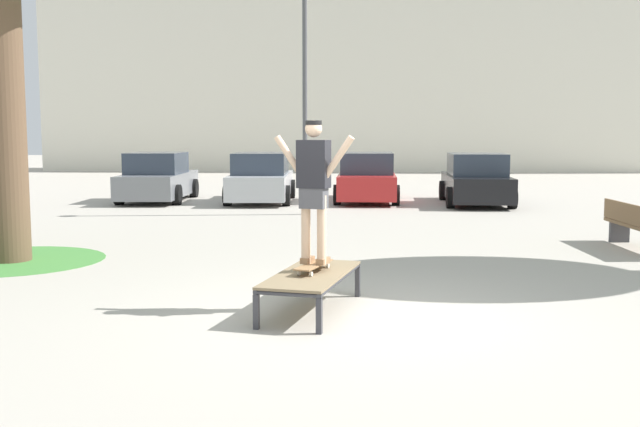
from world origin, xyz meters
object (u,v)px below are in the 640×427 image
Objects in this scene: car_grey at (158,179)px; light_post at (305,64)px; skateboard at (314,265)px; park_bench at (638,225)px; skate_box at (312,277)px; car_silver at (261,179)px; skater at (314,181)px; car_black at (476,181)px; car_red at (367,179)px.

light_post reaches higher than car_grey.
skateboard is 0.34× the size of park_bench.
skate_box is at bearing -67.11° from car_grey.
car_grey is 3.23m from car_silver.
skater is 0.40× the size of car_black.
light_post reaches higher than park_bench.
light_post reaches higher than skater.
skater reaches higher than car_black.
car_black is at bearing -2.39° from car_silver.
skater is at bearing 78.19° from skate_box.
skateboard is 7.33m from park_bench.
car_red is at bearing 87.63° from skater.
skate_box is 1.19× the size of skater.
skater is 14.10m from car_red.
park_bench is at bearing 42.07° from skate_box.
car_black reaches higher than park_bench.
skate_box is at bearing -137.93° from park_bench.
park_bench is at bearing 41.63° from skateboard.
skater is at bearing -84.45° from light_post.
car_silver is at bearing 132.74° from park_bench.
car_black reaches higher than skateboard.
park_bench is at bearing -38.06° from car_grey.
park_bench is 0.42× the size of light_post.
skater is 0.29× the size of light_post.
skateboard is at bearing -84.46° from light_post.
skater reaches higher than car_red.
car_black is (3.81, 13.38, -0.84)m from skater.
park_bench is at bearing -39.76° from light_post.
park_bench is at bearing -47.26° from car_silver.
skate_box is at bearing -79.21° from car_silver.
car_grey is at bearing 113.10° from skater.
car_black is 0.73× the size of light_post.
car_silver is 11.96m from park_bench.
skateboard is at bearing -92.37° from car_red.
car_red is at bearing 67.54° from light_post.
skateboard is 0.19× the size of car_black.
skate_box is 0.48× the size of car_red.
car_grey is 14.41m from park_bench.
skate_box is 0.47× the size of car_grey.
car_red is 3.30m from car_black.
car_grey reaches higher than skateboard.
car_red is (6.45, 0.32, 0.00)m from car_grey.
car_black is (9.67, -0.37, 0.00)m from car_grey.
skater is at bearing -138.38° from park_bench.
skateboard is 0.14× the size of light_post.
skateboard is at bearing -66.90° from car_grey.
car_grey is 1.02× the size of car_red.
car_black is (3.22, -0.69, 0.00)m from car_red.
car_silver is 1.76× the size of park_bench.
skate_box is at bearing -101.72° from skateboard.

